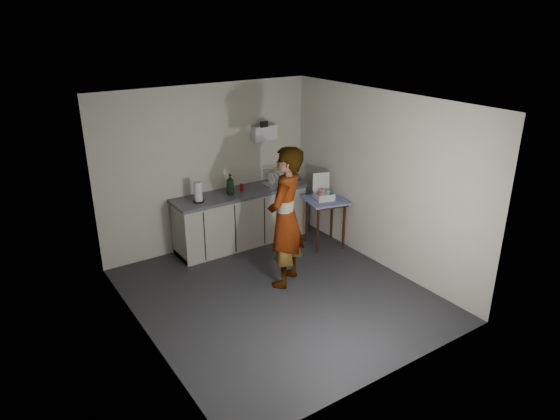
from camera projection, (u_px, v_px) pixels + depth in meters
ground at (278, 294)px, 6.80m from camera, size 4.00×4.00×0.00m
wall_back at (208, 168)px, 7.86m from camera, size 3.60×0.02×2.60m
wall_right at (380, 181)px, 7.25m from camera, size 0.02×4.00×2.60m
wall_left at (140, 239)px, 5.40m from camera, size 0.02×4.00×2.60m
ceiling at (278, 103)px, 5.85m from camera, size 3.60×4.00×0.01m
kitchen_counter at (241, 219)px, 8.17m from camera, size 2.24×0.62×0.91m
wall_shelf at (264, 133)px, 8.16m from camera, size 0.42×0.18×0.37m
side_table at (326, 205)px, 8.00m from camera, size 0.75×0.75×0.80m
standing_man at (285, 218)px, 6.76m from camera, size 0.86×0.81×1.98m
soap_bottle at (230, 184)px, 7.80m from camera, size 0.13×0.13×0.34m
soda_can at (242, 187)px, 8.02m from camera, size 0.06×0.06×0.11m
dark_bottle at (230, 186)px, 7.92m from camera, size 0.06×0.06×0.22m
paper_towel at (198, 192)px, 7.51m from camera, size 0.17×0.17×0.31m
dish_rack at (275, 181)px, 8.29m from camera, size 0.38×0.28×0.26m
bakery_box at (324, 194)px, 7.95m from camera, size 0.35×0.36×0.40m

